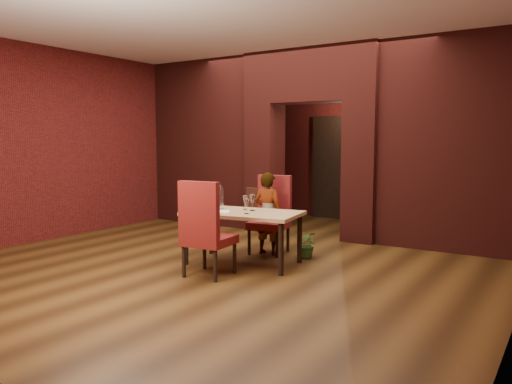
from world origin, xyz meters
The scene contains 23 objects.
floor centered at (0.00, 0.00, 0.00)m, with size 8.00×8.00×0.00m, color #442B11.
ceiling centered at (0.00, 0.00, 3.20)m, with size 7.00×8.00×0.04m, color silver.
wall_back centered at (0.00, 4.00, 1.60)m, with size 7.00×0.04×3.20m, color maroon.
wall_left centered at (-3.50, 0.00, 1.60)m, with size 0.04×8.00×3.20m, color maroon.
pillar_left centered at (-0.95, 2.00, 1.15)m, with size 0.55×0.55×2.30m, color maroon.
pillar_right centered at (0.95, 2.00, 1.15)m, with size 0.55×0.55×2.30m, color maroon.
lintel centered at (0.00, 2.00, 2.75)m, with size 2.45×0.55×0.90m, color maroon.
wing_wall_left centered at (-2.36, 2.00, 1.60)m, with size 2.27×0.35×3.20m, color maroon.
wing_wall_right centered at (2.36, 2.00, 1.60)m, with size 2.27×0.35×3.20m, color maroon.
vent_panel centered at (-0.95, 1.71, 0.55)m, with size 0.40×0.03×0.50m, color #A44B2F.
rear_door centered at (-0.40, 3.94, 1.05)m, with size 0.90×0.08×2.10m, color black.
rear_door_frame centered at (-0.40, 3.90, 1.05)m, with size 1.02×0.04×2.22m, color black.
dining_table centered at (0.17, -0.34, 0.35)m, with size 1.51×0.85×0.71m, color tan.
chair_far centered at (0.14, 0.38, 0.57)m, with size 0.52×0.52×1.14m, color maroon.
chair_near centered at (0.16, -1.05, 0.59)m, with size 0.54×0.54×1.18m, color maroon.
person_seated centered at (0.16, 0.32, 0.60)m, with size 0.44×0.29×1.20m, color silver.
wine_glass_a centered at (0.09, -0.16, 0.81)m, with size 0.08×0.08×0.19m, color white, non-canonical shape.
wine_glass_b centered at (0.23, -0.21, 0.82)m, with size 0.09×0.09×0.22m, color silver, non-canonical shape.
wine_glass_c centered at (0.32, -0.48, 0.81)m, with size 0.08×0.08×0.19m, color white, non-canonical shape.
tasting_sheet centered at (-0.09, -0.53, 0.71)m, with size 0.28×0.21×0.00m, color white.
wine_bucket centered at (-0.39, -0.53, 0.82)m, with size 0.18×0.18×0.22m, color silver.
water_bottle centered at (-0.24, -0.28, 0.88)m, with size 0.08×0.08×0.33m, color silver.
potted_plant centered at (0.75, 0.42, 0.20)m, with size 0.36×0.31×0.39m, color #2E6225.
Camera 1 is at (3.91, -5.78, 1.67)m, focal length 35.00 mm.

